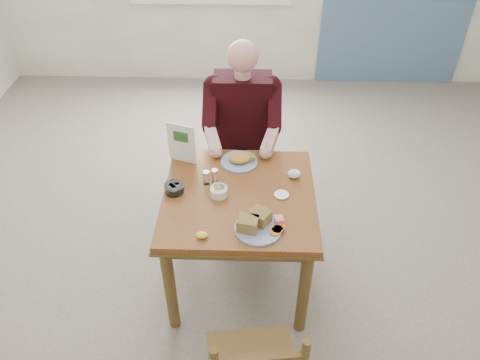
{
  "coord_description": "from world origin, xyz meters",
  "views": [
    {
      "loc": [
        0.07,
        -2.11,
        2.55
      ],
      "look_at": [
        0.01,
        0.0,
        0.86
      ],
      "focal_mm": 35.0,
      "sensor_mm": 36.0,
      "label": 1
    }
  ],
  "objects_px": {
    "table": "(239,208)",
    "chair_far": "(242,153)",
    "far_plate": "(240,159)",
    "near_plate": "(257,224)",
    "diner": "(242,122)"
  },
  "relations": [
    {
      "from": "diner",
      "to": "far_plate",
      "type": "height_order",
      "value": "diner"
    },
    {
      "from": "near_plate",
      "to": "far_plate",
      "type": "relative_size",
      "value": 1.34
    },
    {
      "from": "chair_far",
      "to": "near_plate",
      "type": "bearing_deg",
      "value": -84.26
    },
    {
      "from": "diner",
      "to": "near_plate",
      "type": "bearing_deg",
      "value": -83.75
    },
    {
      "from": "table",
      "to": "chair_far",
      "type": "bearing_deg",
      "value": 90.0
    },
    {
      "from": "table",
      "to": "chair_far",
      "type": "relative_size",
      "value": 0.97
    },
    {
      "from": "chair_far",
      "to": "near_plate",
      "type": "xyz_separation_m",
      "value": [
        0.11,
        -1.08,
        0.3
      ]
    },
    {
      "from": "diner",
      "to": "near_plate",
      "type": "distance_m",
      "value": 0.99
    },
    {
      "from": "table",
      "to": "near_plate",
      "type": "bearing_deg",
      "value": -68.82
    },
    {
      "from": "near_plate",
      "to": "chair_far",
      "type": "bearing_deg",
      "value": 95.74
    },
    {
      "from": "chair_far",
      "to": "near_plate",
      "type": "relative_size",
      "value": 2.81
    },
    {
      "from": "table",
      "to": "far_plate",
      "type": "relative_size",
      "value": 3.65
    },
    {
      "from": "diner",
      "to": "near_plate",
      "type": "xyz_separation_m",
      "value": [
        0.11,
        -0.99,
        -0.03
      ]
    },
    {
      "from": "chair_far",
      "to": "far_plate",
      "type": "xyz_separation_m",
      "value": [
        -0.0,
        -0.48,
        0.3
      ]
    },
    {
      "from": "chair_far",
      "to": "diner",
      "type": "bearing_deg",
      "value": -89.99
    }
  ]
}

